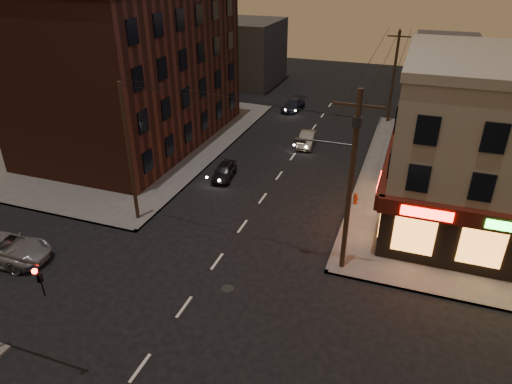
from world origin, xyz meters
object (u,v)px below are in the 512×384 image
at_px(suv_cross, 4,248).
at_px(sedan_mid, 307,139).
at_px(fire_hydrant, 356,198).
at_px(sedan_near, 224,171).
at_px(sedan_far, 293,105).

relative_size(suv_cross, sedan_mid, 1.43).
bearing_deg(suv_cross, fire_hydrant, -59.58).
xyz_separation_m(suv_cross, sedan_near, (7.60, 14.03, -0.15)).
distance_m(suv_cross, sedan_far, 33.36).
bearing_deg(sedan_near, suv_cross, -126.13).
distance_m(suv_cross, sedan_near, 15.95).
bearing_deg(sedan_mid, sedan_far, 107.43).
bearing_deg(suv_cross, sedan_mid, -33.49).
distance_m(suv_cross, fire_hydrant, 22.15).
relative_size(sedan_near, sedan_mid, 0.93).
xyz_separation_m(sedan_mid, sedan_far, (-3.97, 9.63, -0.02)).
xyz_separation_m(sedan_near, sedan_far, (0.42, 18.35, 0.01)).
height_order(suv_cross, sedan_mid, suv_cross).
relative_size(suv_cross, sedan_near, 1.54).
relative_size(sedan_near, sedan_far, 0.84).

